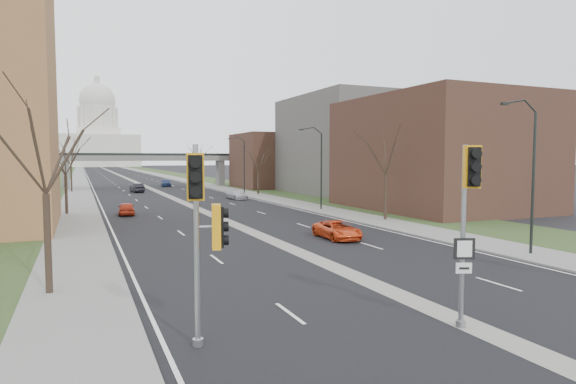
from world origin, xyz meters
TOP-DOWN VIEW (x-y plane):
  - ground at (0.00, 0.00)m, footprint 700.00×700.00m
  - road_surface at (0.00, 150.00)m, footprint 20.00×600.00m
  - median_strip at (0.00, 150.00)m, footprint 1.20×600.00m
  - sidewalk_right at (12.00, 150.00)m, footprint 4.00×600.00m
  - sidewalk_left at (-12.00, 150.00)m, footprint 4.00×600.00m
  - grass_verge_right at (18.00, 150.00)m, footprint 8.00×600.00m
  - grass_verge_left at (-18.00, 150.00)m, footprint 8.00×600.00m
  - commercial_block_near at (24.00, 28.00)m, footprint 16.00×20.00m
  - commercial_block_mid at (28.00, 52.00)m, footprint 18.00×22.00m
  - commercial_block_far at (22.00, 70.00)m, footprint 14.00×14.00m
  - pedestrian_bridge at (0.00, 80.00)m, footprint 34.00×3.00m
  - capitol at (0.00, 320.00)m, footprint 48.00×42.00m
  - streetlight_near at (10.99, 6.00)m, footprint 2.61×0.20m
  - streetlight_mid at (10.99, 32.00)m, footprint 2.61×0.20m
  - streetlight_far at (10.99, 58.00)m, footprint 2.61×0.20m
  - tree_left_a at (-13.00, 8.00)m, footprint 7.20×7.20m
  - tree_left_b at (-13.00, 38.00)m, footprint 6.75×6.75m
  - tree_left_c at (-13.00, 72.00)m, footprint 7.65×7.65m
  - tree_right_a at (13.00, 22.00)m, footprint 7.20×7.20m
  - tree_right_b at (13.00, 55.00)m, footprint 6.30×6.30m
  - tree_right_c at (13.00, 95.00)m, footprint 7.65×7.65m
  - signal_pole_left at (-8.51, 0.12)m, footprint 1.25×1.00m
  - signal_pole_median at (-0.53, -1.80)m, footprint 0.85×1.00m
  - car_left_near at (-7.65, 35.60)m, footprint 1.77×3.83m
  - car_left_far at (-3.31, 67.41)m, footprint 2.04×4.54m
  - car_right_near at (4.43, 15.36)m, footprint 2.16×4.49m
  - car_right_mid at (7.53, 48.36)m, footprint 2.33×4.52m
  - car_right_far at (3.66, 82.00)m, footprint 2.01×4.35m

SIDE VIEW (x-z plane):
  - ground at x=0.00m, z-range 0.00..0.00m
  - median_strip at x=0.00m, z-range -0.01..0.01m
  - road_surface at x=0.00m, z-range 0.00..0.01m
  - grass_verge_right at x=18.00m, z-range 0.00..0.10m
  - grass_verge_left at x=-18.00m, z-range 0.00..0.10m
  - sidewalk_right at x=12.00m, z-range 0.00..0.12m
  - sidewalk_left at x=-12.00m, z-range 0.00..0.12m
  - car_right_near at x=4.43m, z-range 0.00..1.24m
  - car_right_mid at x=7.53m, z-range 0.00..1.25m
  - car_left_near at x=-7.65m, z-range 0.00..1.27m
  - car_right_far at x=3.66m, z-range 0.00..1.44m
  - car_left_far at x=-3.31m, z-range 0.00..1.45m
  - signal_pole_left at x=-8.51m, z-range 0.92..6.87m
  - signal_pole_median at x=-0.53m, z-range 1.18..7.15m
  - pedestrian_bridge at x=0.00m, z-range 1.62..8.07m
  - commercial_block_far at x=22.00m, z-range 0.00..10.00m
  - tree_right_b at x=13.00m, z-range 1.71..9.93m
  - commercial_block_near at x=24.00m, z-range 0.00..12.00m
  - tree_left_b at x=-13.00m, z-range 1.82..10.63m
  - tree_left_a at x=-13.00m, z-range 1.94..11.34m
  - tree_right_a at x=13.00m, z-range 1.94..11.34m
  - streetlight_near at x=10.99m, z-range 2.60..11.30m
  - streetlight_mid at x=10.99m, z-range 2.60..11.30m
  - streetlight_far at x=10.99m, z-range 2.60..11.30m
  - tree_left_c at x=-13.00m, z-range 2.05..12.04m
  - tree_right_c at x=13.00m, z-range 2.05..12.04m
  - commercial_block_mid at x=28.00m, z-range 0.00..15.00m
  - capitol at x=0.00m, z-range -9.28..46.47m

